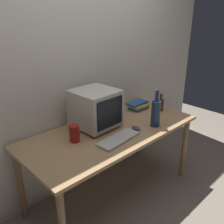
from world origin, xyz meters
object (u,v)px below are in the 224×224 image
at_px(book_stack, 138,105).
at_px(bottle_tall, 156,112).
at_px(computer_mouse, 136,128).
at_px(metal_canister, 74,133).
at_px(crt_monitor, 95,108).
at_px(keyboard, 118,139).
at_px(bottle_short, 160,104).

bearing_deg(book_stack, bottle_tall, -118.44).
distance_m(computer_mouse, metal_canister, 0.59).
relative_size(crt_monitor, book_stack, 1.67).
height_order(crt_monitor, computer_mouse, crt_monitor).
distance_m(bottle_tall, metal_canister, 0.80).
xyz_separation_m(crt_monitor, computer_mouse, (0.23, -0.31, -0.17)).
bearing_deg(metal_canister, bottle_tall, -21.27).
xyz_separation_m(crt_monitor, bottle_tall, (0.43, -0.38, -0.05)).
height_order(keyboard, computer_mouse, computer_mouse).
height_order(bottle_short, metal_canister, bottle_short).
relative_size(bottle_short, book_stack, 0.83).
bearing_deg(keyboard, book_stack, 23.36).
xyz_separation_m(bottle_tall, bottle_short, (0.37, 0.20, -0.07)).
bearing_deg(crt_monitor, bottle_short, -12.24).
bearing_deg(computer_mouse, bottle_short, 21.59).
xyz_separation_m(crt_monitor, bottle_short, (0.80, -0.17, -0.12)).
height_order(keyboard, bottle_tall, bottle_tall).
height_order(computer_mouse, bottle_tall, bottle_tall).
distance_m(crt_monitor, bottle_tall, 0.58).
bearing_deg(bottle_tall, bottle_short, 28.99).
bearing_deg(metal_canister, crt_monitor, 15.64).
bearing_deg(crt_monitor, book_stack, 2.71).
relative_size(crt_monitor, computer_mouse, 4.02).
xyz_separation_m(keyboard, book_stack, (0.69, 0.37, 0.03)).
bearing_deg(computer_mouse, metal_canister, 165.80).
xyz_separation_m(crt_monitor, book_stack, (0.65, 0.03, -0.15)).
bearing_deg(keyboard, metal_canister, 133.42).
bearing_deg(computer_mouse, book_stack, 46.93).
bearing_deg(book_stack, metal_canister, -173.01).
relative_size(keyboard, bottle_short, 2.11).
relative_size(crt_monitor, bottle_short, 2.01).
relative_size(bottle_tall, bottle_short, 1.87).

